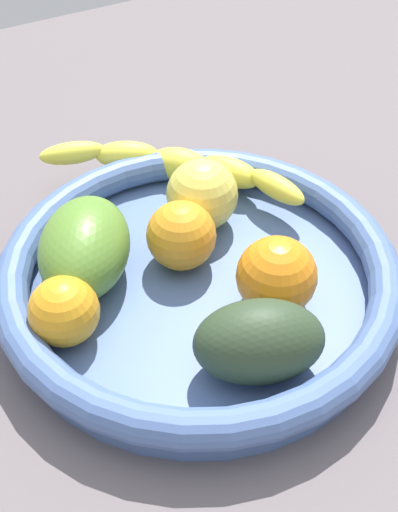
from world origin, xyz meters
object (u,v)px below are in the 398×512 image
object	(u,v)px
fruit_bowl	(199,277)
orange_front	(183,235)
apple_yellow	(202,195)
banana_draped_left	(177,165)
orange_mid_right	(66,315)
avocado_dark	(259,342)
mango_green	(85,247)
orange_mid_left	(277,276)

from	to	relation	value
fruit_bowl	orange_front	xyz separation A→B (cm)	(-0.17, -2.97, 2.33)
apple_yellow	banana_draped_left	bearing A→B (deg)	-97.24
orange_mid_right	avocado_dark	world-z (taller)	avocado_dark
banana_draped_left	mango_green	size ratio (longest dim) A/B	1.79
banana_draped_left	orange_mid_right	world-z (taller)	orange_mid_right
orange_mid_left	orange_front	bearing A→B (deg)	-64.91
orange_mid_left	avocado_dark	distance (cm)	6.72
avocado_dark	orange_mid_right	bearing A→B (deg)	-41.35
orange_mid_right	avocado_dark	xyz separation A→B (cm)	(-10.83, 9.53, 0.36)
banana_draped_left	orange_mid_left	world-z (taller)	orange_mid_left
avocado_dark	fruit_bowl	bearing A→B (deg)	-94.50
orange_front	mango_green	size ratio (longest dim) A/B	0.54
fruit_bowl	avocado_dark	world-z (taller)	avocado_dark
avocado_dark	banana_draped_left	bearing A→B (deg)	-103.99
orange_mid_left	apple_yellow	world-z (taller)	same
orange_mid_right	mango_green	distance (cm)	6.91
banana_draped_left	apple_yellow	world-z (taller)	apple_yellow
mango_green	apple_yellow	bearing A→B (deg)	-173.50
banana_draped_left	avocado_dark	distance (cm)	23.54
orange_mid_right	avocado_dark	bearing A→B (deg)	138.65
mango_green	orange_front	bearing A→B (deg)	163.60
fruit_bowl	avocado_dark	size ratio (longest dim) A/B	3.51
fruit_bowl	banana_draped_left	distance (cm)	13.92
orange_mid_left	mango_green	world-z (taller)	same
orange_front	apple_yellow	bearing A→B (deg)	-137.20
orange_front	mango_green	xyz separation A→B (cm)	(7.84, -2.31, 0.29)
orange_mid_left	orange_mid_right	world-z (taller)	orange_mid_left
orange_mid_right	apple_yellow	xyz separation A→B (cm)	(-15.72, -7.00, 0.51)
banana_draped_left	orange_mid_right	bearing A→B (deg)	38.84
banana_draped_left	orange_mid_right	size ratio (longest dim) A/B	3.60
orange_front	apple_yellow	world-z (taller)	apple_yellow
orange_mid_left	apple_yellow	size ratio (longest dim) A/B	0.99
banana_draped_left	orange_front	distance (cm)	11.04
orange_mid_left	mango_green	distance (cm)	15.64
banana_draped_left	orange_mid_left	size ratio (longest dim) A/B	3.06
apple_yellow	mango_green	size ratio (longest dim) A/B	0.59
avocado_dark	apple_yellow	size ratio (longest dim) A/B	1.47
mango_green	avocado_dark	bearing A→B (deg)	114.40
banana_draped_left	apple_yellow	distance (cm)	6.43
orange_mid_right	mango_green	world-z (taller)	mango_green
orange_mid_right	apple_yellow	bearing A→B (deg)	-156.01
fruit_bowl	orange_front	world-z (taller)	orange_front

